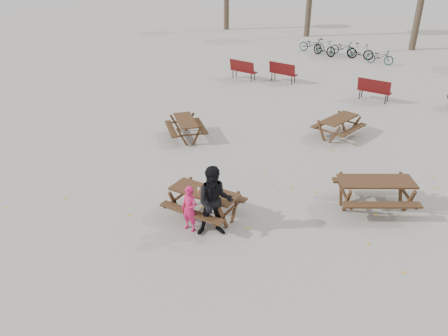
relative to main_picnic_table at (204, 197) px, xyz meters
The scene contains 13 objects.
ground 0.59m from the main_picnic_table, ahead, with size 80.00×80.00×0.00m, color gray.
main_picnic_table is the anchor object (origin of this frame).
food_tray 0.32m from the main_picnic_table, 14.77° to the right, with size 0.18×0.11×0.04m, color silver.
bread_roll 0.35m from the main_picnic_table, 14.77° to the right, with size 0.14×0.06×0.05m, color tan.
soda_bottle 0.31m from the main_picnic_table, 109.72° to the right, with size 0.07×0.07×0.17m.
child 0.68m from the main_picnic_table, 89.66° to the right, with size 0.44×0.29×1.22m, color #D81B5B.
adult 0.88m from the main_picnic_table, 38.82° to the right, with size 0.89×0.70×1.84m, color black.
picnic_table_east 4.58m from the main_picnic_table, 36.09° to the left, with size 1.97×1.59×0.85m, color #361E13, non-canonical shape.
picnic_table_north 5.37m from the main_picnic_table, 130.26° to the left, with size 1.66×1.33×0.71m, color #361E13, non-canonical shape.
picnic_table_far 7.22m from the main_picnic_table, 79.33° to the left, with size 1.70×1.37×0.73m, color #361E13, non-canonical shape.
park_bench_row 12.49m from the main_picnic_table, 92.55° to the left, with size 12.14×1.51×1.03m.
bicycle_row 20.15m from the main_picnic_table, 97.31° to the left, with size 6.42×2.01×1.04m.
fallen_leaves 2.62m from the main_picnic_table, 78.69° to the left, with size 11.00×11.00×0.01m, color gold, non-canonical shape.
Camera 1 is at (5.38, -8.07, 6.41)m, focal length 35.00 mm.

